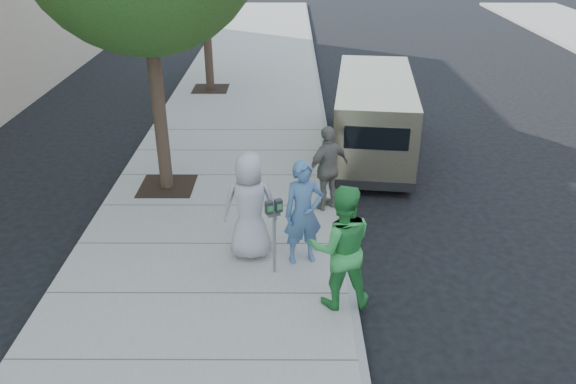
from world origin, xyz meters
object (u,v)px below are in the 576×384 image
(person_gray_shirt, at_px, (250,206))
(person_striped_polo, at_px, (328,168))
(parking_meter, at_px, (274,221))
(person_officer, at_px, (303,213))
(person_green_shirt, at_px, (341,247))
(van, at_px, (373,115))

(person_gray_shirt, height_order, person_striped_polo, person_gray_shirt)
(person_gray_shirt, relative_size, person_striped_polo, 1.10)
(parking_meter, distance_m, person_officer, 0.62)
(parking_meter, relative_size, person_gray_shirt, 0.70)
(person_officer, bearing_deg, parking_meter, -156.90)
(person_gray_shirt, xyz_separation_m, person_striped_polo, (1.45, 1.78, -0.09))
(parking_meter, bearing_deg, person_green_shirt, -62.78)
(parking_meter, xyz_separation_m, person_gray_shirt, (-0.43, 0.54, -0.01))
(parking_meter, height_order, van, van)
(person_striped_polo, bearing_deg, van, -150.08)
(parking_meter, xyz_separation_m, person_striped_polo, (1.02, 2.32, -0.10))
(van, relative_size, person_officer, 2.95)
(person_green_shirt, bearing_deg, van, -106.54)
(person_green_shirt, xyz_separation_m, person_gray_shirt, (-1.45, 1.36, -0.03))
(parking_meter, xyz_separation_m, person_green_shirt, (1.02, -0.81, 0.02))
(person_green_shirt, relative_size, person_gray_shirt, 1.03)
(person_gray_shirt, bearing_deg, person_officer, 167.56)
(person_officer, relative_size, person_gray_shirt, 0.96)
(person_striped_polo, bearing_deg, person_green_shirt, 52.47)
(person_officer, bearing_deg, person_green_shirt, -81.08)
(van, bearing_deg, person_green_shirt, -95.18)
(parking_meter, distance_m, person_gray_shirt, 0.69)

